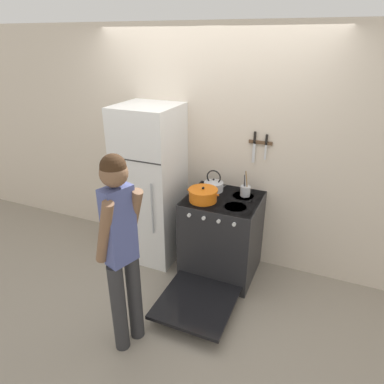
{
  "coord_description": "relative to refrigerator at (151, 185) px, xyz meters",
  "views": [
    {
      "loc": [
        1.25,
        -3.37,
        2.4
      ],
      "look_at": [
        0.02,
        -0.49,
        0.98
      ],
      "focal_mm": 32.0,
      "sensor_mm": 36.0,
      "label": 1
    }
  ],
  "objects": [
    {
      "name": "person",
      "position": [
        0.47,
        -1.27,
        0.08
      ],
      "size": [
        0.34,
        0.4,
        1.69
      ],
      "rotation": [
        0.0,
        0.0,
        1.26
      ],
      "color": "#2D2D30",
      "rests_on": "ground_plane"
    },
    {
      "name": "wall_knife_strip",
      "position": [
        1.12,
        0.3,
        0.54
      ],
      "size": [
        0.24,
        0.03,
        0.33
      ],
      "color": "brown"
    },
    {
      "name": "ground_plane",
      "position": [
        0.56,
        0.31,
        -0.89
      ],
      "size": [
        14.0,
        14.0,
        0.0
      ],
      "primitive_type": "plane",
      "color": "gray"
    },
    {
      "name": "dutch_oven_pot",
      "position": [
        0.69,
        -0.17,
        0.08
      ],
      "size": [
        0.33,
        0.29,
        0.15
      ],
      "color": "orange",
      "rests_on": "stove_range"
    },
    {
      "name": "tea_kettle",
      "position": [
        0.71,
        0.11,
        0.08
      ],
      "size": [
        0.26,
        0.21,
        0.23
      ],
      "color": "silver",
      "rests_on": "stove_range"
    },
    {
      "name": "wall_back",
      "position": [
        0.56,
        0.34,
        0.39
      ],
      "size": [
        10.0,
        0.06,
        2.55
      ],
      "color": "beige",
      "rests_on": "ground_plane"
    },
    {
      "name": "utensil_jar",
      "position": [
        1.05,
        0.11,
        0.08
      ],
      "size": [
        0.1,
        0.1,
        0.28
      ],
      "color": "#B7BABF",
      "rests_on": "stove_range"
    },
    {
      "name": "refrigerator",
      "position": [
        0.0,
        0.0,
        0.0
      ],
      "size": [
        0.64,
        0.66,
        1.77
      ],
      "color": "white",
      "rests_on": "ground_plane"
    },
    {
      "name": "stove_range",
      "position": [
        0.86,
        -0.07,
        -0.44
      ],
      "size": [
        0.75,
        1.41,
        0.9
      ],
      "color": "#232326",
      "rests_on": "ground_plane"
    }
  ]
}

